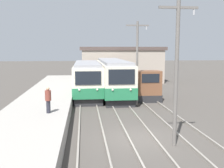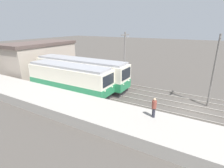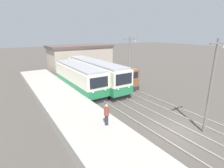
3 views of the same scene
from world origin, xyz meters
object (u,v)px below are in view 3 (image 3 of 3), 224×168
commuter_train_center (95,75)px  catenary_mast_mid (129,65)px  shunting_locomotive (123,80)px  person_on_platform (107,114)px  catenary_mast_near (211,85)px  commuter_train_left (79,79)px

commuter_train_center → catenary_mast_mid: 6.65m
shunting_locomotive → person_on_platform: size_ratio=2.91×
catenary_mast_mid → person_on_platform: bearing=-139.0°
catenary_mast_near → shunting_locomotive: bearing=83.4°
commuter_train_center → catenary_mast_near: catenary_mast_near is taller
commuter_train_left → person_on_platform: (-2.65, -11.55, 0.22)m
catenary_mast_near → person_on_platform: (-6.95, 3.81, -2.12)m
commuter_train_center → catenary_mast_mid: catenary_mast_mid is taller
catenary_mast_near → catenary_mast_mid: same height
shunting_locomotive → catenary_mast_near: bearing=-96.6°
catenary_mast_near → catenary_mast_mid: 9.85m
catenary_mast_mid → catenary_mast_near: bearing=-90.0°
commuter_train_center → catenary_mast_near: (1.51, -15.93, 2.25)m
catenary_mast_mid → person_on_platform: (-6.95, -6.04, -2.12)m
commuter_train_center → person_on_platform: (-5.45, -12.12, 0.13)m
shunting_locomotive → catenary_mast_near: size_ratio=0.66×
commuter_train_left → catenary_mast_near: size_ratio=1.55×
shunting_locomotive → person_on_platform: 12.49m
shunting_locomotive → person_on_platform: (-8.45, -9.18, 0.71)m
commuter_train_center → person_on_platform: 13.29m
catenary_mast_near → commuter_train_center: bearing=95.4°
person_on_platform → catenary_mast_near: bearing=-28.7°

